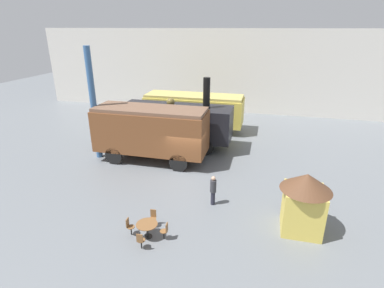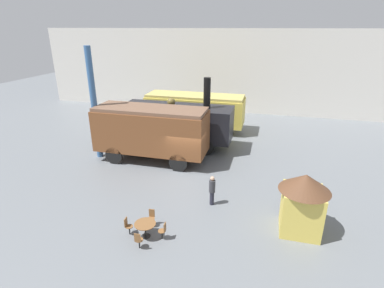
{
  "view_description": "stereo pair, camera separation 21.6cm",
  "coord_description": "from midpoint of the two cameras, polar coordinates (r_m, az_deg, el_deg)",
  "views": [
    {
      "loc": [
        4.85,
        -17.64,
        9.18
      ],
      "look_at": [
        0.15,
        1.0,
        1.6
      ],
      "focal_mm": 28.0,
      "sensor_mm": 36.0,
      "label": 1
    },
    {
      "loc": [
        5.05,
        -17.59,
        9.18
      ],
      "look_at": [
        0.15,
        1.0,
        1.6
      ],
      "focal_mm": 28.0,
      "sensor_mm": 36.0,
      "label": 2
    }
  ],
  "objects": [
    {
      "name": "ground_plane",
      "position": [
        20.47,
        -0.83,
        -5.13
      ],
      "size": [
        80.0,
        80.0,
        0.0
      ],
      "primitive_type": "plane",
      "color": "slate"
    },
    {
      "name": "support_pillar",
      "position": [
        22.5,
        -17.89,
        7.17
      ],
      "size": [
        0.44,
        0.44,
        8.0
      ],
      "color": "#386093",
      "rests_on": "ground_plane"
    },
    {
      "name": "visitor_person",
      "position": [
        16.45,
        4.23,
        -8.62
      ],
      "size": [
        0.34,
        0.34,
        1.72
      ],
      "color": "#262633",
      "rests_on": "ground_plane"
    },
    {
      "name": "ticket_kiosk",
      "position": [
        15.04,
        20.73,
        -9.99
      ],
      "size": [
        2.34,
        2.34,
        3.0
      ],
      "color": "#DBC151",
      "rests_on": "ground_plane"
    },
    {
      "name": "backdrop_wall",
      "position": [
        34.17,
        6.48,
        13.51
      ],
      "size": [
        44.0,
        0.15,
        9.0
      ],
      "color": "silver",
      "rests_on": "ground_plane"
    },
    {
      "name": "cafe_table_near",
      "position": [
        14.46,
        -8.48,
        -15.16
      ],
      "size": [
        1.0,
        1.0,
        0.72
      ],
      "color": "black",
      "rests_on": "ground_plane"
    },
    {
      "name": "cafe_chair_2",
      "position": [
        14.28,
        -5.04,
        -15.97
      ],
      "size": [
        0.36,
        0.36,
        0.87
      ],
      "rotation": [
        0.0,
        0.0,
        9.48
      ],
      "color": "black",
      "rests_on": "ground_plane"
    },
    {
      "name": "passenger_coach_wooden",
      "position": [
        21.42,
        -7.52,
        2.75
      ],
      "size": [
        7.95,
        2.78,
        3.95
      ],
      "color": "brown",
      "rests_on": "ground_plane"
    },
    {
      "name": "cafe_chair_3",
      "position": [
        15.17,
        -7.32,
        -13.53
      ],
      "size": [
        0.36,
        0.36,
        0.87
      ],
      "rotation": [
        0.0,
        0.0,
        11.05
      ],
      "color": "black",
      "rests_on": "ground_plane"
    },
    {
      "name": "cafe_chair_1",
      "position": [
        13.88,
        -9.72,
        -17.51
      ],
      "size": [
        0.36,
        0.36,
        0.87
      ],
      "rotation": [
        0.0,
        0.0,
        7.91
      ],
      "color": "black",
      "rests_on": "ground_plane"
    },
    {
      "name": "steam_locomotive",
      "position": [
        23.95,
        -2.58,
        4.33
      ],
      "size": [
        8.78,
        2.75,
        5.68
      ],
      "color": "black",
      "rests_on": "ground_plane"
    },
    {
      "name": "cafe_chair_0",
      "position": [
        14.8,
        -11.74,
        -14.87
      ],
      "size": [
        0.36,
        0.36,
        0.87
      ],
      "rotation": [
        0.0,
        0.0,
        6.34
      ],
      "color": "black",
      "rests_on": "ground_plane"
    },
    {
      "name": "passenger_coach_vintage",
      "position": [
        28.15,
        0.77,
        6.7
      ],
      "size": [
        9.08,
        2.9,
        3.32
      ],
      "color": "#E0C64C",
      "rests_on": "ground_plane"
    }
  ]
}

